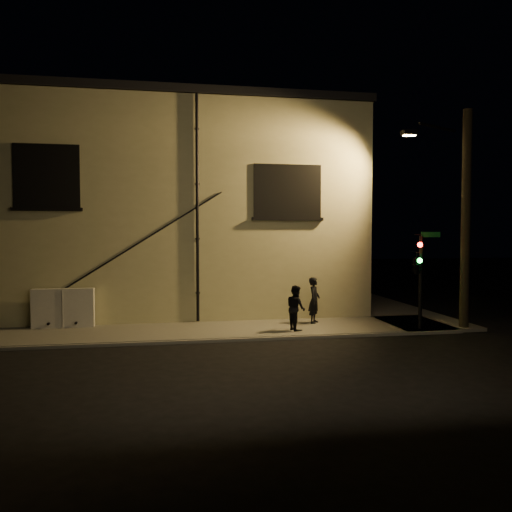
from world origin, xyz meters
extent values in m
plane|color=black|center=(0.00, 0.00, 0.00)|extent=(90.00, 90.00, 0.00)
cube|color=#636359|center=(-3.00, 1.50, 0.06)|extent=(20.00, 3.00, 0.12)
cube|color=#636359|center=(6.50, 8.00, 0.06)|extent=(3.00, 16.00, 0.12)
cube|color=#C2BF8B|center=(-3.00, 9.00, 4.25)|extent=(16.00, 12.00, 8.50)
cube|color=black|center=(-3.00, 9.00, 8.65)|extent=(16.20, 12.20, 0.30)
cube|color=black|center=(-7.00, 2.98, 5.40)|extent=(2.20, 0.10, 2.20)
cube|color=black|center=(-7.00, 3.00, 5.40)|extent=(1.98, 0.05, 1.98)
cube|color=black|center=(1.60, 2.98, 5.00)|extent=(2.60, 0.10, 2.00)
cube|color=#A5B28C|center=(1.60, 3.00, 5.00)|extent=(2.38, 0.05, 1.78)
cylinder|color=black|center=(-1.80, 2.92, 4.31)|extent=(0.11, 0.11, 8.30)
cylinder|color=black|center=(-4.00, 2.95, 3.00)|extent=(5.96, 0.04, 3.75)
cylinder|color=black|center=(-3.88, 2.95, 3.06)|extent=(5.96, 0.04, 3.75)
cube|color=silver|center=(-6.48, 2.70, 0.80)|extent=(2.07, 0.35, 1.36)
imported|color=black|center=(2.38, 2.01, 0.96)|extent=(0.66, 0.73, 1.67)
imported|color=black|center=(1.38, 0.83, 0.88)|extent=(0.69, 0.83, 1.52)
cylinder|color=black|center=(5.65, 0.31, 1.72)|extent=(0.12, 0.12, 3.19)
imported|color=black|center=(5.43, 0.19, 2.39)|extent=(0.87, 1.96, 0.77)
sphere|color=#FF140C|center=(5.45, 0.01, 3.02)|extent=(0.17, 0.17, 0.17)
sphere|color=#14FF3F|center=(5.45, 0.01, 2.49)|extent=(0.17, 0.17, 0.17)
cube|color=#0C4C1E|center=(6.00, 0.31, 3.36)|extent=(0.70, 0.03, 0.18)
cylinder|color=black|center=(7.34, 0.37, 3.84)|extent=(0.32, 0.32, 7.67)
cylinder|color=black|center=(6.54, 0.92, 7.14)|extent=(1.94, 1.06, 0.10)
cube|color=black|center=(5.74, 1.47, 7.03)|extent=(0.55, 0.28, 0.18)
cube|color=#FFC672|center=(5.74, 1.47, 6.93)|extent=(0.42, 0.20, 0.04)
camera|label=1|loc=(-2.87, -15.45, 3.43)|focal=35.00mm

